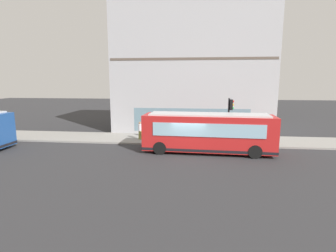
{
  "coord_description": "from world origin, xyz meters",
  "views": [
    {
      "loc": [
        -19.61,
        -0.68,
        5.59
      ],
      "look_at": [
        3.43,
        1.92,
        1.58
      ],
      "focal_mm": 28.26,
      "sensor_mm": 36.0,
      "label": 1
    }
  ],
  "objects_px": {
    "city_bus_nearside": "(208,133)",
    "traffic_light_near_corner": "(230,112)",
    "fire_hydrant": "(177,135)",
    "newspaper_vending_box": "(262,137)",
    "pedestrian_walking_along_curb": "(140,129)",
    "pedestrian_near_building_entrance": "(146,127)"
  },
  "relations": [
    {
      "from": "city_bus_nearside",
      "to": "pedestrian_near_building_entrance",
      "type": "height_order",
      "value": "city_bus_nearside"
    },
    {
      "from": "fire_hydrant",
      "to": "pedestrian_walking_along_curb",
      "type": "relative_size",
      "value": 0.44
    },
    {
      "from": "fire_hydrant",
      "to": "pedestrian_walking_along_curb",
      "type": "xyz_separation_m",
      "value": [
        -0.48,
        3.41,
        0.6
      ]
    },
    {
      "from": "city_bus_nearside",
      "to": "pedestrian_walking_along_curb",
      "type": "height_order",
      "value": "city_bus_nearside"
    },
    {
      "from": "traffic_light_near_corner",
      "to": "pedestrian_walking_along_curb",
      "type": "xyz_separation_m",
      "value": [
        0.85,
        8.06,
        -1.79
      ]
    },
    {
      "from": "city_bus_nearside",
      "to": "newspaper_vending_box",
      "type": "bearing_deg",
      "value": -53.82
    },
    {
      "from": "city_bus_nearside",
      "to": "traffic_light_near_corner",
      "type": "distance_m",
      "value": 3.43
    },
    {
      "from": "pedestrian_near_building_entrance",
      "to": "traffic_light_near_corner",
      "type": "bearing_deg",
      "value": -103.89
    },
    {
      "from": "city_bus_nearside",
      "to": "traffic_light_near_corner",
      "type": "height_order",
      "value": "traffic_light_near_corner"
    },
    {
      "from": "city_bus_nearside",
      "to": "pedestrian_walking_along_curb",
      "type": "relative_size",
      "value": 6.07
    },
    {
      "from": "pedestrian_walking_along_curb",
      "to": "pedestrian_near_building_entrance",
      "type": "xyz_separation_m",
      "value": [
        1.04,
        -0.41,
        -0.01
      ]
    },
    {
      "from": "city_bus_nearside",
      "to": "traffic_light_near_corner",
      "type": "bearing_deg",
      "value": -38.05
    },
    {
      "from": "pedestrian_walking_along_curb",
      "to": "pedestrian_near_building_entrance",
      "type": "bearing_deg",
      "value": -21.77
    },
    {
      "from": "traffic_light_near_corner",
      "to": "newspaper_vending_box",
      "type": "bearing_deg",
      "value": -69.41
    },
    {
      "from": "pedestrian_walking_along_curb",
      "to": "traffic_light_near_corner",
      "type": "bearing_deg",
      "value": -96.05
    },
    {
      "from": "traffic_light_near_corner",
      "to": "fire_hydrant",
      "type": "distance_m",
      "value": 5.4
    },
    {
      "from": "traffic_light_near_corner",
      "to": "newspaper_vending_box",
      "type": "height_order",
      "value": "traffic_light_near_corner"
    },
    {
      "from": "traffic_light_near_corner",
      "to": "city_bus_nearside",
      "type": "bearing_deg",
      "value": 141.95
    },
    {
      "from": "fire_hydrant",
      "to": "newspaper_vending_box",
      "type": "xyz_separation_m",
      "value": [
        -0.21,
        -7.64,
        0.09
      ]
    },
    {
      "from": "pedestrian_walking_along_curb",
      "to": "pedestrian_near_building_entrance",
      "type": "distance_m",
      "value": 1.12
    },
    {
      "from": "pedestrian_walking_along_curb",
      "to": "city_bus_nearside",
      "type": "bearing_deg",
      "value": -118.59
    },
    {
      "from": "city_bus_nearside",
      "to": "newspaper_vending_box",
      "type": "distance_m",
      "value": 6.18
    }
  ]
}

